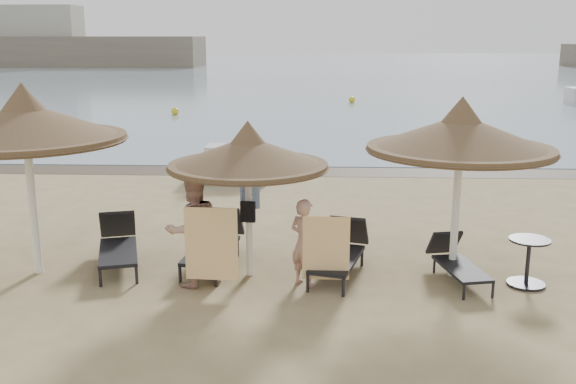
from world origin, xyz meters
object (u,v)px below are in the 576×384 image
at_px(lounger_near_left, 215,242).
at_px(lounger_far_right, 456,261).
at_px(palapa_right, 461,135).
at_px(lounger_near_right, 341,251).
at_px(lounger_far_left, 118,244).
at_px(person_right, 304,236).
at_px(pedal_boat, 229,168).
at_px(palapa_center, 248,153).
at_px(side_table, 528,264).
at_px(person_left, 193,221).
at_px(palapa_left, 25,123).

bearing_deg(lounger_near_left, lounger_far_right, -1.56).
relative_size(palapa_right, lounger_near_left, 1.48).
bearing_deg(lounger_near_right, lounger_far_left, -167.79).
xyz_separation_m(lounger_near_left, person_right, (1.63, -0.98, 0.45)).
height_order(lounger_far_left, lounger_near_left, lounger_near_left).
bearing_deg(pedal_boat, palapa_center, -78.62).
height_order(lounger_far_left, pedal_boat, pedal_boat).
bearing_deg(palapa_center, lounger_near_right, 7.38).
height_order(person_right, pedal_boat, person_right).
xyz_separation_m(lounger_near_left, side_table, (5.30, -0.83, -0.03)).
distance_m(palapa_center, lounger_near_right, 2.35).
bearing_deg(person_left, palapa_center, 178.40).
xyz_separation_m(lounger_near_right, side_table, (3.05, -0.47, -0.01)).
height_order(palapa_center, lounger_far_right, palapa_center).
distance_m(lounger_far_right, person_left, 4.46).
xyz_separation_m(lounger_near_left, lounger_near_right, (2.25, -0.35, -0.02)).
height_order(palapa_left, lounger_far_right, palapa_left).
relative_size(lounger_near_left, lounger_far_right, 1.25).
distance_m(lounger_near_right, person_right, 1.00).
bearing_deg(palapa_center, lounger_near_left, 140.59).
distance_m(lounger_near_left, lounger_far_right, 4.23).
distance_m(person_left, person_right, 1.83).
bearing_deg(pedal_boat, palapa_left, -106.44).
bearing_deg(lounger_near_right, person_right, -119.44).
bearing_deg(person_right, pedal_boat, -37.17).
height_order(person_left, pedal_boat, person_left).
distance_m(palapa_left, lounger_near_right, 5.71).
height_order(lounger_far_left, lounger_near_right, lounger_near_right).
bearing_deg(lounger_near_right, palapa_center, -157.19).
bearing_deg(person_right, person_left, 38.33).
distance_m(lounger_far_right, pedal_boat, 8.87).
height_order(palapa_left, side_table, palapa_left).
xyz_separation_m(palapa_center, person_right, (0.95, -0.42, -1.28)).
distance_m(person_left, pedal_boat, 7.92).
relative_size(lounger_near_right, person_right, 1.20).
bearing_deg(person_left, lounger_near_left, -130.89).
xyz_separation_m(palapa_center, lounger_far_right, (3.51, -0.04, -1.81)).
relative_size(lounger_far_right, pedal_boat, 0.76).
relative_size(lounger_far_left, person_right, 1.19).
height_order(lounger_near_right, side_table, lounger_near_right).
bearing_deg(lounger_near_right, lounger_far_right, 8.28).
height_order(lounger_far_left, side_table, lounger_far_left).
bearing_deg(lounger_far_right, lounger_near_left, 160.01).
relative_size(palapa_center, lounger_far_right, 1.60).
distance_m(palapa_right, lounger_far_left, 6.25).
relative_size(lounger_far_left, pedal_boat, 0.92).
xyz_separation_m(lounger_far_left, lounger_near_right, (3.99, -0.22, 0.00)).
xyz_separation_m(lounger_far_left, person_right, (3.36, -0.85, 0.47)).
bearing_deg(person_right, palapa_left, 31.78).
relative_size(palapa_left, person_right, 1.94).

